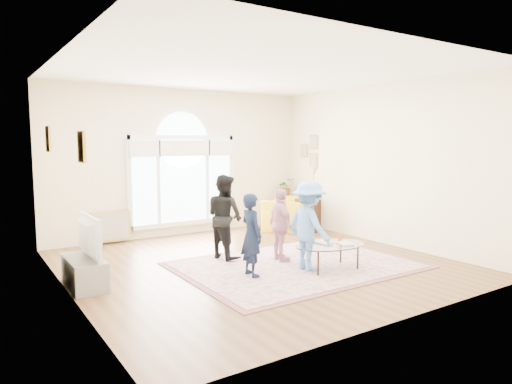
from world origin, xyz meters
TOP-DOWN VIEW (x-y plane):
  - ground at (0.00, 0.00)m, footprint 6.00×6.00m
  - room_shell at (0.01, 2.83)m, footprint 6.00×6.00m
  - area_rug at (0.47, -0.49)m, footprint 3.60×2.60m
  - rug_border at (0.47, -0.49)m, footprint 3.80×2.80m
  - tv_console at (-2.75, 0.30)m, footprint 0.45×1.00m
  - television at (-2.74, 0.30)m, footprint 0.17×1.04m
  - coffee_table at (0.76, -0.99)m, footprint 1.28×0.90m
  - armchair at (2.25, 2.06)m, footprint 1.52×1.49m
  - side_cabinet at (2.78, 2.01)m, footprint 0.40×0.50m
  - floor_lamp at (2.52, 1.51)m, footprint 0.32×0.32m
  - plant_pedestal at (2.70, 2.76)m, footprint 0.20×0.20m
  - potted_plant at (2.70, 2.76)m, footprint 0.47×0.42m
  - leaning_picture at (-1.63, 2.90)m, footprint 0.80×0.14m
  - child_navy at (-0.50, -0.61)m, footprint 0.33×0.48m
  - child_black at (-0.31, 0.56)m, footprint 0.69×0.81m
  - child_pink at (0.39, -0.15)m, footprint 0.42×0.77m
  - child_blue at (0.45, -0.83)m, footprint 0.53×0.92m

SIDE VIEW (x-z plane):
  - ground at x=0.00m, z-range 0.00..0.00m
  - leaning_picture at x=-1.63m, z-range -0.31..0.31m
  - rug_border at x=0.47m, z-range 0.00..0.01m
  - area_rug at x=0.47m, z-range 0.00..0.02m
  - tv_console at x=-2.75m, z-range 0.00..0.42m
  - side_cabinet at x=2.78m, z-range 0.00..0.70m
  - plant_pedestal at x=2.70m, z-range 0.00..0.70m
  - armchair at x=2.25m, z-range 0.00..0.74m
  - coffee_table at x=0.76m, z-range 0.13..0.67m
  - child_pink at x=0.39m, z-range 0.02..1.27m
  - child_navy at x=-0.50m, z-range 0.02..1.29m
  - television at x=-2.74m, z-range 0.42..1.02m
  - child_blue at x=0.45m, z-range 0.02..1.44m
  - child_black at x=-0.31m, z-range 0.02..1.49m
  - potted_plant at x=2.70m, z-range 0.70..1.15m
  - floor_lamp at x=2.52m, z-range 0.53..2.04m
  - room_shell at x=0.01m, z-range -1.43..4.57m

